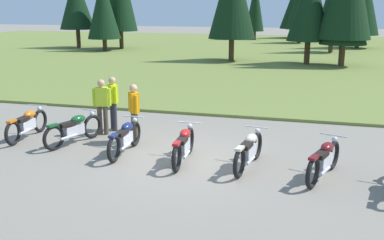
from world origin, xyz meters
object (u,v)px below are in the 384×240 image
object	(u,v)px
motorcycle_cream	(249,150)
rider_near_row_end	(134,110)
rider_with_back_turned	(102,104)
motorcycle_red	(184,145)
rider_checking_bike	(113,100)
motorcycle_orange	(27,124)
motorcycle_british_green	(74,129)
motorcycle_maroon	(324,160)
motorcycle_navy	(125,137)

from	to	relation	value
motorcycle_cream	rider_near_row_end	size ratio (longest dim) A/B	1.25
motorcycle_cream	rider_with_back_turned	distance (m)	4.96
motorcycle_red	rider_checking_bike	distance (m)	3.72
motorcycle_orange	motorcycle_cream	distance (m)	6.63
motorcycle_british_green	rider_near_row_end	distance (m)	1.75
motorcycle_maroon	motorcycle_orange	bearing A→B (deg)	173.42
motorcycle_red	rider_with_back_turned	world-z (taller)	rider_with_back_turned
motorcycle_british_green	motorcycle_orange	bearing A→B (deg)	175.09
motorcycle_cream	motorcycle_maroon	bearing A→B (deg)	-7.46
motorcycle_red	rider_checking_bike	size ratio (longest dim) A/B	1.26
motorcycle_navy	rider_near_row_end	distance (m)	1.12
motorcycle_british_green	motorcycle_cream	bearing A→B (deg)	-6.82
motorcycle_navy	motorcycle_cream	xyz separation A→B (m)	(3.27, -0.19, 0.00)
rider_near_row_end	motorcycle_british_green	bearing A→B (deg)	-159.67
motorcycle_british_green	rider_near_row_end	xyz separation A→B (m)	(1.57, 0.58, 0.51)
motorcycle_orange	motorcycle_british_green	xyz separation A→B (m)	(1.60, -0.14, 0.00)
motorcycle_navy	rider_checking_bike	size ratio (longest dim) A/B	1.26
motorcycle_orange	rider_checking_bike	xyz separation A→B (m)	(2.05, 1.48, 0.51)
motorcycle_navy	motorcycle_red	bearing A→B (deg)	-7.24
motorcycle_navy	motorcycle_maroon	size ratio (longest dim) A/B	1.04
motorcycle_orange	motorcycle_british_green	size ratio (longest dim) A/B	1.04
motorcycle_navy	motorcycle_red	size ratio (longest dim) A/B	1.00
motorcycle_orange	rider_with_back_turned	size ratio (longest dim) A/B	1.26
motorcycle_maroon	rider_checking_bike	world-z (taller)	rider_checking_bike
motorcycle_british_green	motorcycle_navy	distance (m)	1.76
motorcycle_cream	motorcycle_orange	bearing A→B (deg)	173.65
rider_with_back_turned	rider_near_row_end	distance (m)	1.33
motorcycle_cream	motorcycle_maroon	size ratio (longest dim) A/B	1.03
rider_near_row_end	motorcycle_navy	bearing A→B (deg)	-81.80
motorcycle_cream	rider_checking_bike	xyz separation A→B (m)	(-4.54, 2.22, 0.51)
motorcycle_red	motorcycle_navy	bearing A→B (deg)	172.76
motorcycle_maroon	rider_near_row_end	distance (m)	5.34
motorcycle_orange	motorcycle_cream	bearing A→B (deg)	-6.35
motorcycle_cream	motorcycle_navy	bearing A→B (deg)	176.62
motorcycle_navy	motorcycle_maroon	world-z (taller)	same
motorcycle_cream	rider_with_back_turned	xyz separation A→B (m)	(-4.64, 1.68, 0.51)
rider_checking_bike	rider_near_row_end	size ratio (longest dim) A/B	1.00
rider_with_back_turned	rider_checking_bike	bearing A→B (deg)	79.17
motorcycle_navy	rider_with_back_turned	size ratio (longest dim) A/B	1.26
motorcycle_red	rider_checking_bike	bearing A→B (deg)	142.67
motorcycle_navy	rider_with_back_turned	world-z (taller)	rider_with_back_turned
motorcycle_red	rider_near_row_end	bearing A→B (deg)	146.39
rider_checking_bike	rider_near_row_end	bearing A→B (deg)	-42.57
motorcycle_navy	motorcycle_maroon	xyz separation A→B (m)	(4.99, -0.42, 0.00)
motorcycle_cream	rider_checking_bike	bearing A→B (deg)	153.98
motorcycle_british_green	motorcycle_maroon	xyz separation A→B (m)	(6.70, -0.82, 0.00)
motorcycle_orange	rider_checking_bike	size ratio (longest dim) A/B	1.26
rider_with_back_turned	rider_checking_bike	size ratio (longest dim) A/B	1.00
motorcycle_navy	motorcycle_red	xyz separation A→B (m)	(1.66, -0.21, 0.00)
motorcycle_maroon	rider_with_back_turned	xyz separation A→B (m)	(-6.36, 1.91, 0.51)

